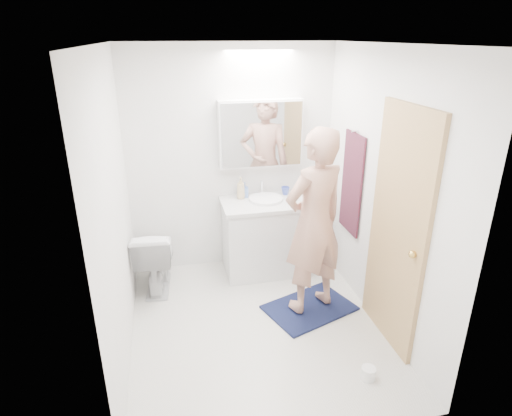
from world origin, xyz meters
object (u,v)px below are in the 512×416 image
object	(u,v)px
person	(314,223)
soap_bottle_b	(245,190)
vanity_cabinet	(266,238)
soap_bottle_a	(241,188)
medicine_cabinet	(260,134)
toilet	(155,258)
toothbrush_cup	(285,191)
toilet_paper_roll	(368,373)

from	to	relation	value
person	soap_bottle_b	xyz separation A→B (m)	(-0.43, 1.01, -0.01)
vanity_cabinet	soap_bottle_a	xyz separation A→B (m)	(-0.25, 0.15, 0.55)
medicine_cabinet	soap_bottle_b	size ratio (longest dim) A/B	5.41
toilet	toothbrush_cup	size ratio (longest dim) A/B	7.34
toilet	soap_bottle_b	xyz separation A→B (m)	(0.99, 0.30, 0.56)
medicine_cabinet	toilet	bearing A→B (deg)	-164.50
toilet	person	bearing A→B (deg)	158.70
person	soap_bottle_b	bearing A→B (deg)	-87.09
medicine_cabinet	person	distance (m)	1.22
person	toothbrush_cup	bearing A→B (deg)	-111.30
medicine_cabinet	toilet_paper_roll	size ratio (longest dim) A/B	8.00
person	toothbrush_cup	xyz separation A→B (m)	(0.02, 0.99, -0.05)
vanity_cabinet	toothbrush_cup	world-z (taller)	toothbrush_cup
toilet	soap_bottle_a	world-z (taller)	soap_bottle_a
medicine_cabinet	person	size ratio (longest dim) A/B	0.51
toilet	medicine_cabinet	bearing A→B (deg)	-159.17
toilet	soap_bottle_b	size ratio (longest dim) A/B	4.21
soap_bottle_b	toilet_paper_roll	world-z (taller)	soap_bottle_b
vanity_cabinet	soap_bottle_a	size ratio (longest dim) A/B	3.84
person	toilet_paper_roll	bearing A→B (deg)	78.40
medicine_cabinet	soap_bottle_b	xyz separation A→B (m)	(-0.18, -0.03, -0.60)
person	vanity_cabinet	bearing A→B (deg)	-94.51
toothbrush_cup	vanity_cabinet	bearing A→B (deg)	-147.57
medicine_cabinet	soap_bottle_a	size ratio (longest dim) A/B	3.75
toothbrush_cup	toilet_paper_roll	xyz separation A→B (m)	(0.13, -1.95, -0.81)
medicine_cabinet	toothbrush_cup	bearing A→B (deg)	-10.43
person	toilet_paper_roll	world-z (taller)	person
vanity_cabinet	toilet_paper_roll	size ratio (longest dim) A/B	8.18
vanity_cabinet	person	world-z (taller)	person
vanity_cabinet	medicine_cabinet	distance (m)	1.13
soap_bottle_a	soap_bottle_b	xyz separation A→B (m)	(0.05, 0.03, -0.04)
person	soap_bottle_b	world-z (taller)	person
medicine_cabinet	soap_bottle_a	distance (m)	0.61
toilet	toothbrush_cup	xyz separation A→B (m)	(1.44, 0.28, 0.52)
medicine_cabinet	toilet	xyz separation A→B (m)	(-1.17, -0.33, -1.16)
medicine_cabinet	soap_bottle_b	bearing A→B (deg)	-170.44
toothbrush_cup	toilet_paper_roll	world-z (taller)	toothbrush_cup
medicine_cabinet	toilet	size ratio (longest dim) A/B	1.29
toilet	soap_bottle_a	bearing A→B (deg)	-158.99
toilet	toilet_paper_roll	size ratio (longest dim) A/B	6.22
toilet_paper_roll	soap_bottle_b	bearing A→B (deg)	106.33
toilet_paper_roll	person	bearing A→B (deg)	98.62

